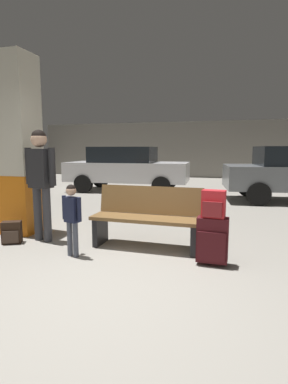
{
  "coord_description": "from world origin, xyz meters",
  "views": [
    {
      "loc": [
        1.31,
        -2.71,
        1.44
      ],
      "look_at": [
        0.14,
        1.3,
        0.85
      ],
      "focal_mm": 28.49,
      "sensor_mm": 36.0,
      "label": 1
    }
  ],
  "objects_px": {
    "bench": "(147,218)",
    "adult": "(40,173)",
    "backpack_bright": "(213,204)",
    "parked_car_far": "(127,168)",
    "structural_pillar": "(19,146)",
    "child": "(72,213)",
    "suitcase": "(212,240)",
    "backpack_dark_floor": "(12,233)"
  },
  "relations": [
    {
      "from": "bench",
      "to": "adult",
      "type": "xyz_separation_m",
      "value": [
        -1.66,
        -0.17,
        0.63
      ]
    },
    {
      "from": "backpack_bright",
      "to": "adult",
      "type": "distance_m",
      "value": 2.67
    },
    {
      "from": "adult",
      "to": "backpack_bright",
      "type": "bearing_deg",
      "value": -6.31
    },
    {
      "from": "adult",
      "to": "parked_car_far",
      "type": "distance_m",
      "value": 5.87
    },
    {
      "from": "structural_pillar",
      "to": "child",
      "type": "xyz_separation_m",
      "value": [
        1.45,
        -0.87,
        -0.88
      ]
    },
    {
      "from": "suitcase",
      "to": "backpack_dark_floor",
      "type": "height_order",
      "value": "suitcase"
    },
    {
      "from": "bench",
      "to": "parked_car_far",
      "type": "height_order",
      "value": "parked_car_far"
    },
    {
      "from": "structural_pillar",
      "to": "child",
      "type": "height_order",
      "value": "structural_pillar"
    },
    {
      "from": "bench",
      "to": "child",
      "type": "xyz_separation_m",
      "value": [
        -0.85,
        -0.67,
        0.16
      ]
    },
    {
      "from": "adult",
      "to": "parked_car_far",
      "type": "bearing_deg",
      "value": 96.46
    },
    {
      "from": "structural_pillar",
      "to": "adult",
      "type": "bearing_deg",
      "value": -29.29
    },
    {
      "from": "backpack_bright",
      "to": "backpack_dark_floor",
      "type": "bearing_deg",
      "value": 179.32
    },
    {
      "from": "child",
      "to": "parked_car_far",
      "type": "height_order",
      "value": "parked_car_far"
    },
    {
      "from": "parked_car_far",
      "to": "backpack_bright",
      "type": "bearing_deg",
      "value": -61.7
    },
    {
      "from": "backpack_bright",
      "to": "child",
      "type": "relative_size",
      "value": 0.35
    },
    {
      "from": "structural_pillar",
      "to": "bench",
      "type": "bearing_deg",
      "value": -4.76
    },
    {
      "from": "adult",
      "to": "parked_car_far",
      "type": "height_order",
      "value": "adult"
    },
    {
      "from": "bench",
      "to": "adult",
      "type": "relative_size",
      "value": 0.93
    },
    {
      "from": "child",
      "to": "bench",
      "type": "bearing_deg",
      "value": 38.38
    },
    {
      "from": "bench",
      "to": "backpack_bright",
      "type": "bearing_deg",
      "value": -25.25
    },
    {
      "from": "bench",
      "to": "backpack_dark_floor",
      "type": "xyz_separation_m",
      "value": [
        -2.04,
        -0.42,
        -0.28
      ]
    },
    {
      "from": "backpack_bright",
      "to": "parked_car_far",
      "type": "xyz_separation_m",
      "value": [
        -3.29,
        6.12,
        0.03
      ]
    },
    {
      "from": "adult",
      "to": "backpack_dark_floor",
      "type": "xyz_separation_m",
      "value": [
        -0.38,
        -0.26,
        -0.9
      ]
    },
    {
      "from": "child",
      "to": "backpack_dark_floor",
      "type": "relative_size",
      "value": 2.88
    },
    {
      "from": "bench",
      "to": "adult",
      "type": "distance_m",
      "value": 1.78
    },
    {
      "from": "backpack_bright",
      "to": "adult",
      "type": "relative_size",
      "value": 0.2
    },
    {
      "from": "child",
      "to": "parked_car_far",
      "type": "xyz_separation_m",
      "value": [
        -1.47,
        6.33,
        0.2
      ]
    },
    {
      "from": "suitcase",
      "to": "bench",
      "type": "bearing_deg",
      "value": 154.78
    },
    {
      "from": "backpack_dark_floor",
      "to": "parked_car_far",
      "type": "distance_m",
      "value": 6.12
    },
    {
      "from": "child",
      "to": "parked_car_far",
      "type": "bearing_deg",
      "value": 103.07
    },
    {
      "from": "adult",
      "to": "parked_car_far",
      "type": "xyz_separation_m",
      "value": [
        -0.66,
        5.83,
        -0.26
      ]
    },
    {
      "from": "adult",
      "to": "backpack_dark_floor",
      "type": "relative_size",
      "value": 5.09
    },
    {
      "from": "backpack_bright",
      "to": "structural_pillar",
      "type": "bearing_deg",
      "value": 168.76
    },
    {
      "from": "structural_pillar",
      "to": "suitcase",
      "type": "xyz_separation_m",
      "value": [
        3.28,
        -0.65,
        -1.16
      ]
    },
    {
      "from": "suitcase",
      "to": "backpack_bright",
      "type": "height_order",
      "value": "backpack_bright"
    },
    {
      "from": "structural_pillar",
      "to": "bench",
      "type": "relative_size",
      "value": 1.86
    },
    {
      "from": "structural_pillar",
      "to": "suitcase",
      "type": "relative_size",
      "value": 4.95
    },
    {
      "from": "adult",
      "to": "backpack_dark_floor",
      "type": "bearing_deg",
      "value": -146.28
    },
    {
      "from": "suitcase",
      "to": "adult",
      "type": "height_order",
      "value": "adult"
    },
    {
      "from": "structural_pillar",
      "to": "backpack_bright",
      "type": "xyz_separation_m",
      "value": [
        3.28,
        -0.65,
        -0.71
      ]
    },
    {
      "from": "structural_pillar",
      "to": "bench",
      "type": "height_order",
      "value": "structural_pillar"
    },
    {
      "from": "child",
      "to": "backpack_bright",
      "type": "bearing_deg",
      "value": 6.7
    }
  ]
}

